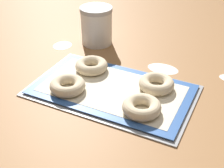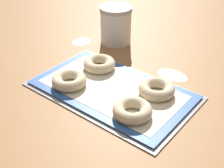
{
  "view_description": "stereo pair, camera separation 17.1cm",
  "coord_description": "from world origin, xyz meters",
  "px_view_note": "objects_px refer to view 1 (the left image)",
  "views": [
    {
      "loc": [
        0.34,
        -0.73,
        0.55
      ],
      "look_at": [
        -0.01,
        -0.01,
        0.03
      ],
      "focal_mm": 50.0,
      "sensor_mm": 36.0,
      "label": 1
    },
    {
      "loc": [
        0.49,
        -0.64,
        0.55
      ],
      "look_at": [
        -0.01,
        -0.01,
        0.03
      ],
      "focal_mm": 50.0,
      "sensor_mm": 36.0,
      "label": 2
    }
  ],
  "objects_px": {
    "baking_tray": "(112,90)",
    "bagel_back_right": "(156,84)",
    "bagel_front_left": "(68,85)",
    "bagel_front_right": "(142,107)",
    "bagel_back_left": "(92,66)",
    "flour_canister": "(97,25)"
  },
  "relations": [
    {
      "from": "baking_tray",
      "to": "bagel_back_right",
      "type": "relative_size",
      "value": 4.59
    },
    {
      "from": "baking_tray",
      "to": "flour_canister",
      "type": "relative_size",
      "value": 3.38
    },
    {
      "from": "bagel_back_right",
      "to": "bagel_front_right",
      "type": "bearing_deg",
      "value": -88.98
    },
    {
      "from": "bagel_front_right",
      "to": "flour_canister",
      "type": "distance_m",
      "value": 0.48
    },
    {
      "from": "bagel_front_right",
      "to": "bagel_back_right",
      "type": "bearing_deg",
      "value": 91.02
    },
    {
      "from": "bagel_front_right",
      "to": "bagel_back_right",
      "type": "xyz_separation_m",
      "value": [
        -0.0,
        0.13,
        0.0
      ]
    },
    {
      "from": "bagel_front_left",
      "to": "bagel_front_right",
      "type": "relative_size",
      "value": 1.0
    },
    {
      "from": "baking_tray",
      "to": "bagel_back_right",
      "type": "bearing_deg",
      "value": 26.87
    },
    {
      "from": "baking_tray",
      "to": "flour_canister",
      "type": "height_order",
      "value": "flour_canister"
    },
    {
      "from": "bagel_front_right",
      "to": "bagel_front_left",
      "type": "bearing_deg",
      "value": 180.0
    },
    {
      "from": "baking_tray",
      "to": "bagel_front_right",
      "type": "height_order",
      "value": "bagel_front_right"
    },
    {
      "from": "baking_tray",
      "to": "bagel_back_left",
      "type": "xyz_separation_m",
      "value": [
        -0.11,
        0.07,
        0.02
      ]
    },
    {
      "from": "bagel_back_left",
      "to": "bagel_back_right",
      "type": "bearing_deg",
      "value": -2.24
    },
    {
      "from": "bagel_front_left",
      "to": "bagel_back_right",
      "type": "height_order",
      "value": "same"
    },
    {
      "from": "bagel_front_left",
      "to": "bagel_back_right",
      "type": "distance_m",
      "value": 0.27
    },
    {
      "from": "bagel_back_left",
      "to": "flour_canister",
      "type": "bearing_deg",
      "value": 114.08
    },
    {
      "from": "bagel_front_right",
      "to": "bagel_back_left",
      "type": "height_order",
      "value": "same"
    },
    {
      "from": "baking_tray",
      "to": "bagel_back_right",
      "type": "xyz_separation_m",
      "value": [
        0.12,
        0.06,
        0.02
      ]
    },
    {
      "from": "bagel_front_right",
      "to": "flour_canister",
      "type": "xyz_separation_m",
      "value": [
        -0.33,
        0.35,
        0.05
      ]
    },
    {
      "from": "bagel_front_left",
      "to": "bagel_front_right",
      "type": "height_order",
      "value": "same"
    },
    {
      "from": "bagel_front_left",
      "to": "bagel_back_right",
      "type": "relative_size",
      "value": 1.0
    },
    {
      "from": "bagel_back_right",
      "to": "flour_canister",
      "type": "relative_size",
      "value": 0.74
    }
  ]
}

